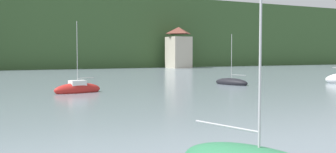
{
  "coord_description": "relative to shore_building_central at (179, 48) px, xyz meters",
  "views": [
    {
      "loc": [
        -10.41,
        24.31,
        3.62
      ],
      "look_at": [
        0.0,
        44.14,
        2.37
      ],
      "focal_mm": 44.62,
      "sensor_mm": 36.0,
      "label": 1
    }
  ],
  "objects": [
    {
      "name": "shore_building_central",
      "position": [
        0.0,
        0.0,
        0.0
      ],
      "size": [
        5.05,
        5.57,
        10.06
      ],
      "color": "#BCB29E",
      "rests_on": "ground_plane"
    },
    {
      "name": "sailboat_far_4",
      "position": [
        -39.7,
        -52.18,
        -4.54
      ],
      "size": [
        4.67,
        2.07,
        6.88
      ],
      "rotation": [
        0.0,
        0.0,
        3.3
      ],
      "color": "red",
      "rests_on": "ground_plane"
    },
    {
      "name": "wooded_hillside",
      "position": [
        -35.64,
        37.32,
        2.81
      ],
      "size": [
        352.0,
        56.32,
        36.56
      ],
      "color": "#38562D",
      "rests_on": "ground_plane"
    },
    {
      "name": "sailboat_far_7",
      "position": [
        -21.32,
        -50.72,
        -4.64
      ],
      "size": [
        2.42,
        4.83,
        6.1
      ],
      "rotation": [
        0.0,
        0.0,
        1.79
      ],
      "color": "black",
      "rests_on": "ground_plane"
    }
  ]
}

